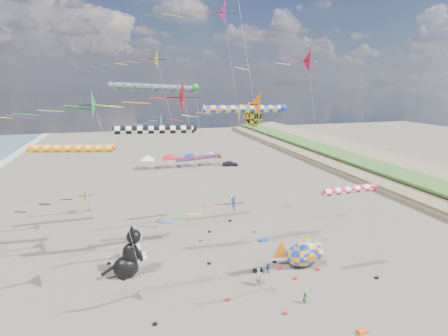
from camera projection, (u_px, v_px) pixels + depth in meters
delta_kite_0 at (69, 203)px, 35.39m from camera, size 8.72×1.83×8.63m
delta_kite_1 at (156, 123)px, 45.64m from camera, size 9.60×2.01×15.46m
delta_kite_2 at (231, 212)px, 26.17m from camera, size 10.45×1.78×11.07m
delta_kite_3 at (226, 13)px, 38.74m from camera, size 15.45×2.92×28.50m
delta_kite_4 at (163, 99)px, 26.06m from camera, size 15.27×2.84×19.70m
delta_kite_5 at (302, 62)px, 37.63m from camera, size 13.52×2.66×23.00m
delta_kite_6 at (265, 107)px, 30.04m from camera, size 10.68×2.37×18.66m
delta_kite_8 at (155, 62)px, 37.27m from camera, size 11.56×2.30×22.87m
delta_kite_9 at (87, 109)px, 23.34m from camera, size 11.53×2.27×18.97m
windsock_0 at (76, 149)px, 36.90m from camera, size 10.07×0.87×12.91m
windsock_1 at (158, 130)px, 33.23m from camera, size 9.16×0.81×15.30m
windsock_2 at (157, 88)px, 40.15m from camera, size 11.50×0.86×19.15m
windsock_3 at (248, 110)px, 34.90m from camera, size 10.23×0.77×17.10m
windsock_4 at (201, 158)px, 46.49m from camera, size 7.54×0.62×9.89m
windsock_5 at (352, 190)px, 31.94m from camera, size 6.99×0.74×10.11m
angelfish_kite at (252, 115)px, 35.84m from camera, size 3.74×3.02×17.47m
cat_inflatable at (128, 252)px, 35.21m from camera, size 4.05×2.29×5.26m
fish_inflatable at (305, 253)px, 37.06m from camera, size 5.99×3.16×3.92m
person_adult at (259, 277)px, 33.78m from camera, size 0.83×0.76×1.89m
child_green at (305, 298)px, 31.07m from camera, size 0.58×0.47×1.14m
child_blue at (268, 268)px, 36.16m from camera, size 0.73×0.56×1.16m
kite_bag_0 at (263, 240)px, 43.46m from camera, size 0.90×0.44×0.30m
kite_bag_1 at (363, 331)px, 27.52m from camera, size 0.90×0.44×0.30m
kite_bag_2 at (257, 271)px, 36.47m from camera, size 0.90×0.44×0.30m
tent_row at (180, 154)px, 81.21m from camera, size 19.20×4.20×3.80m
parked_car at (230, 163)px, 83.03m from camera, size 3.98×2.27×1.28m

